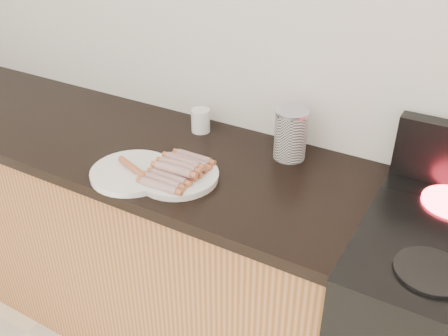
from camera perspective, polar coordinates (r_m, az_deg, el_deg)
The scene contains 10 objects.
wall_back at distance 1.73m, azimuth 7.88°, elevation 15.19°, with size 4.00×0.04×2.60m, color silver.
cabinet_base at distance 2.25m, azimuth -13.75°, elevation -6.38°, with size 2.20×0.59×0.86m, color #B37549.
counter_slab at distance 2.02m, azimuth -15.32°, elevation 3.86°, with size 2.20×0.62×0.04m, color black.
burner_near_left at distance 1.35m, azimuth 22.57°, elevation -10.83°, with size 0.18×0.18×0.01m, color black.
main_plate at distance 1.62m, azimuth -5.30°, elevation -1.01°, with size 0.26×0.26×0.02m, color silver.
side_plate at distance 1.66m, azimuth -10.41°, elevation -0.50°, with size 0.28×0.28×0.02m, color white.
hotdog_pile at distance 1.60m, azimuth -5.34°, elevation -0.14°, with size 0.13×0.23×0.05m.
plain_sausages at distance 1.65m, azimuth -10.47°, elevation 0.11°, with size 0.14×0.07×0.02m.
canister at distance 1.71m, azimuth 7.62°, elevation 3.84°, with size 0.11×0.11×0.18m.
mug at distance 1.90m, azimuth -2.69°, elevation 5.44°, with size 0.07×0.07×0.09m, color white.
Camera 1 is at (0.63, 0.46, 1.76)m, focal length 40.00 mm.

